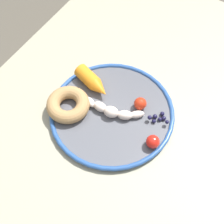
{
  "coord_description": "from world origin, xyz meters",
  "views": [
    {
      "loc": [
        -0.36,
        -0.19,
        1.45
      ],
      "look_at": [
        0.01,
        0.04,
        0.75
      ],
      "focal_mm": 50.56,
      "sensor_mm": 36.0,
      "label": 1
    }
  ],
  "objects_px": {
    "banana": "(112,110)",
    "tomato_mid": "(140,104)",
    "tomato_near": "(153,142)",
    "donut": "(68,105)",
    "blueberry_pile": "(159,118)",
    "carrot_orange": "(93,82)",
    "dining_table": "(122,139)",
    "plate": "(112,113)"
  },
  "relations": [
    {
      "from": "blueberry_pile",
      "to": "tomato_near",
      "type": "bearing_deg",
      "value": -164.51
    },
    {
      "from": "blueberry_pile",
      "to": "tomato_mid",
      "type": "distance_m",
      "value": 0.06
    },
    {
      "from": "blueberry_pile",
      "to": "carrot_orange",
      "type": "bearing_deg",
      "value": 89.63
    },
    {
      "from": "banana",
      "to": "tomato_mid",
      "type": "relative_size",
      "value": 5.04
    },
    {
      "from": "banana",
      "to": "plate",
      "type": "bearing_deg",
      "value": 34.21
    },
    {
      "from": "tomato_near",
      "to": "tomato_mid",
      "type": "relative_size",
      "value": 1.01
    },
    {
      "from": "dining_table",
      "to": "plate",
      "type": "distance_m",
      "value": 0.11
    },
    {
      "from": "dining_table",
      "to": "tomato_near",
      "type": "height_order",
      "value": "tomato_near"
    },
    {
      "from": "plate",
      "to": "blueberry_pile",
      "type": "relative_size",
      "value": 6.06
    },
    {
      "from": "carrot_orange",
      "to": "tomato_mid",
      "type": "height_order",
      "value": "carrot_orange"
    },
    {
      "from": "donut",
      "to": "tomato_near",
      "type": "bearing_deg",
      "value": -85.23
    },
    {
      "from": "dining_table",
      "to": "tomato_near",
      "type": "distance_m",
      "value": 0.15
    },
    {
      "from": "tomato_mid",
      "to": "banana",
      "type": "bearing_deg",
      "value": 135.13
    },
    {
      "from": "dining_table",
      "to": "tomato_mid",
      "type": "distance_m",
      "value": 0.13
    },
    {
      "from": "dining_table",
      "to": "carrot_orange",
      "type": "xyz_separation_m",
      "value": [
        0.05,
        0.12,
        0.12
      ]
    },
    {
      "from": "banana",
      "to": "carrot_orange",
      "type": "height_order",
      "value": "carrot_orange"
    },
    {
      "from": "dining_table",
      "to": "carrot_orange",
      "type": "bearing_deg",
      "value": 67.12
    },
    {
      "from": "plate",
      "to": "tomato_mid",
      "type": "bearing_deg",
      "value": -46.8
    },
    {
      "from": "dining_table",
      "to": "donut",
      "type": "relative_size",
      "value": 10.47
    },
    {
      "from": "plate",
      "to": "tomato_near",
      "type": "relative_size",
      "value": 9.7
    },
    {
      "from": "banana",
      "to": "blueberry_pile",
      "type": "xyz_separation_m",
      "value": [
        0.04,
        -0.11,
        -0.0
      ]
    },
    {
      "from": "plate",
      "to": "dining_table",
      "type": "bearing_deg",
      "value": -103.45
    },
    {
      "from": "tomato_mid",
      "to": "dining_table",
      "type": "bearing_deg",
      "value": 163.98
    },
    {
      "from": "tomato_near",
      "to": "tomato_mid",
      "type": "distance_m",
      "value": 0.11
    },
    {
      "from": "carrot_orange",
      "to": "dining_table",
      "type": "bearing_deg",
      "value": -112.88
    },
    {
      "from": "blueberry_pile",
      "to": "tomato_near",
      "type": "distance_m",
      "value": 0.07
    },
    {
      "from": "banana",
      "to": "blueberry_pile",
      "type": "height_order",
      "value": "banana"
    },
    {
      "from": "plate",
      "to": "blueberry_pile",
      "type": "height_order",
      "value": "blueberry_pile"
    },
    {
      "from": "tomato_near",
      "to": "donut",
      "type": "bearing_deg",
      "value": 94.77
    },
    {
      "from": "banana",
      "to": "tomato_mid",
      "type": "height_order",
      "value": "tomato_mid"
    },
    {
      "from": "plate",
      "to": "tomato_mid",
      "type": "distance_m",
      "value": 0.08
    },
    {
      "from": "blueberry_pile",
      "to": "tomato_mid",
      "type": "bearing_deg",
      "value": 81.6
    },
    {
      "from": "banana",
      "to": "donut",
      "type": "distance_m",
      "value": 0.11
    },
    {
      "from": "dining_table",
      "to": "tomato_near",
      "type": "xyz_separation_m",
      "value": [
        -0.02,
        -0.1,
        0.12
      ]
    },
    {
      "from": "tomato_near",
      "to": "blueberry_pile",
      "type": "bearing_deg",
      "value": 15.49
    },
    {
      "from": "plate",
      "to": "banana",
      "type": "height_order",
      "value": "banana"
    },
    {
      "from": "banana",
      "to": "tomato_mid",
      "type": "xyz_separation_m",
      "value": [
        0.05,
        -0.05,
        0.0
      ]
    },
    {
      "from": "dining_table",
      "to": "banana",
      "type": "bearing_deg",
      "value": 79.26
    },
    {
      "from": "plate",
      "to": "banana",
      "type": "distance_m",
      "value": 0.02
    },
    {
      "from": "dining_table",
      "to": "tomato_mid",
      "type": "height_order",
      "value": "tomato_mid"
    },
    {
      "from": "donut",
      "to": "tomato_mid",
      "type": "distance_m",
      "value": 0.19
    },
    {
      "from": "tomato_near",
      "to": "banana",
      "type": "bearing_deg",
      "value": 78.32
    }
  ]
}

